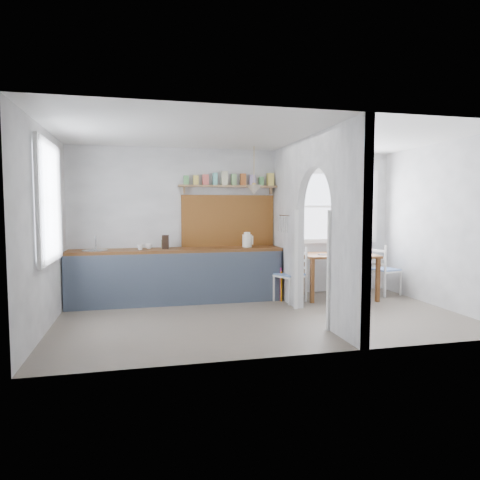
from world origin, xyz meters
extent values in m
cube|color=#6F6355|center=(0.00, 0.00, 0.00)|extent=(5.80, 3.20, 0.01)
cube|color=white|center=(0.00, 0.00, 2.60)|extent=(5.80, 3.20, 0.01)
cube|color=white|center=(0.00, 1.60, 1.30)|extent=(5.80, 0.01, 2.60)
cube|color=white|center=(0.00, -1.60, 1.30)|extent=(5.80, 0.01, 2.60)
cube|color=white|center=(-2.90, 0.00, 1.30)|extent=(0.01, 3.20, 2.60)
cube|color=white|center=(2.90, 0.00, 1.30)|extent=(0.01, 3.20, 2.60)
cube|color=white|center=(0.70, -1.20, 1.30)|extent=(0.12, 0.80, 2.60)
cube|color=white|center=(0.70, 1.00, 1.30)|extent=(0.12, 1.20, 2.60)
cube|color=white|center=(0.70, -0.20, 2.08)|extent=(0.12, 1.20, 1.05)
cube|color=brown|center=(-1.13, 1.30, 0.88)|extent=(3.50, 0.60, 0.05)
cube|color=#414E5C|center=(-1.13, 1.01, 0.42)|extent=(3.50, 0.03, 0.85)
cube|color=#312017|center=(-1.13, 1.35, 0.42)|extent=(3.46, 0.45, 0.85)
cylinder|color=#B8BABC|center=(-2.43, 1.30, 0.89)|extent=(0.40, 0.40, 0.02)
cube|color=#975E23|center=(-0.20, 1.58, 1.35)|extent=(1.65, 0.03, 0.90)
cube|color=#947152|center=(-0.20, 1.49, 1.95)|extent=(1.75, 0.20, 0.03)
cube|color=#48934A|center=(-0.95, 1.49, 2.06)|extent=(0.09, 0.09, 0.18)
cube|color=gold|center=(-0.78, 1.49, 2.06)|extent=(0.09, 0.09, 0.18)
cube|color=#C74B42|center=(-0.62, 1.49, 2.06)|extent=(0.09, 0.09, 0.18)
cube|color=#58B3AA|center=(-0.45, 1.49, 2.06)|extent=(0.09, 0.09, 0.18)
cube|color=#BBBB95|center=(-0.29, 1.49, 2.06)|extent=(0.09, 0.09, 0.18)
cube|color=#689B59|center=(-0.12, 1.49, 2.06)|extent=(0.09, 0.09, 0.18)
cube|color=#A64C16|center=(0.04, 1.49, 2.06)|extent=(0.09, 0.09, 0.18)
cube|color=#9583B2|center=(0.21, 1.49, 2.06)|extent=(0.09, 0.09, 0.18)
cube|color=#48934A|center=(0.37, 1.49, 2.06)|extent=(0.09, 0.09, 0.18)
cube|color=gold|center=(0.54, 1.49, 2.06)|extent=(0.09, 0.09, 0.18)
cone|color=beige|center=(0.15, 1.15, 1.88)|extent=(0.26, 0.26, 0.16)
cylinder|color=#B8BABC|center=(0.61, 0.90, 1.45)|extent=(0.02, 0.50, 0.02)
imported|color=white|center=(-1.73, 1.23, 0.94)|extent=(0.10, 0.10, 0.09)
imported|color=white|center=(-1.59, 1.37, 0.95)|extent=(0.13, 0.13, 0.09)
cube|color=#312017|center=(-1.32, 1.32, 1.01)|extent=(0.12, 0.16, 0.23)
cylinder|color=olive|center=(-1.34, 1.40, 0.97)|extent=(0.10, 0.10, 0.15)
cube|color=#CC3585|center=(0.58, 0.99, 0.28)|extent=(0.02, 0.03, 0.59)
cube|color=orange|center=(0.58, 0.96, 0.25)|extent=(0.02, 0.03, 0.52)
imported|color=silver|center=(1.95, 0.95, 0.82)|extent=(0.36, 0.36, 0.08)
imported|color=#567453|center=(1.45, 0.87, 0.81)|extent=(0.10, 0.10, 0.08)
cylinder|color=black|center=(1.30, 0.93, 0.78)|extent=(0.19, 0.19, 0.01)
imported|color=#5B446C|center=(1.64, 1.24, 0.86)|extent=(0.17, 0.17, 0.17)
camera|label=1|loc=(-1.71, -5.82, 1.58)|focal=32.00mm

